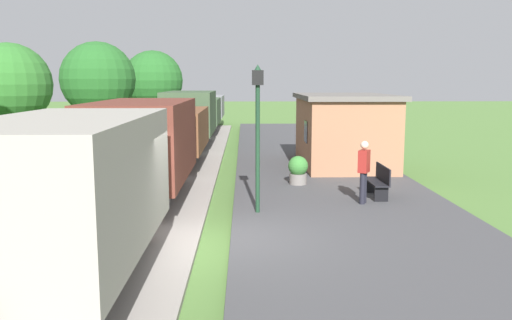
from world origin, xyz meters
The scene contains 14 objects.
ground_plane centered at (0.00, 0.00, 0.00)m, with size 160.00×160.00×0.00m, color #517A38.
platform_slab centered at (3.20, 0.00, 0.12)m, with size 6.00×60.00×0.25m, color #424244.
track_ballast centered at (-2.40, 0.00, 0.06)m, with size 3.80×60.00×0.12m, color gray.
rail_near centered at (-1.68, 0.00, 0.19)m, with size 0.07×60.00×0.14m, color slate.
rail_far centered at (-3.12, 0.00, 0.19)m, with size 0.07×60.00×0.14m, color slate.
freight_train centered at (-2.40, 13.22, 1.55)m, with size 2.50×39.20×2.72m.
station_hut centered at (4.40, 9.79, 1.65)m, with size 3.50×5.80×2.78m.
bench_near_hut centered at (4.35, 3.93, 0.72)m, with size 0.42×1.50×0.91m.
person_waiting centered at (3.72, 3.13, 1.18)m, with size 0.39×0.45×1.71m.
potted_planter centered at (2.23, 5.87, 0.72)m, with size 0.64×0.64×0.92m.
lamp_post_near centered at (0.83, 2.22, 2.80)m, with size 0.28×0.28×3.70m.
tree_trackside_far centered at (-9.96, 13.17, 3.38)m, with size 3.68×3.68×5.23m.
tree_field_left centered at (-7.74, 19.46, 3.63)m, with size 4.18×4.18×5.73m.
tree_field_distant centered at (-6.09, 28.00, 3.55)m, with size 4.30×4.30×5.71m.
Camera 1 is at (0.50, -10.88, 3.56)m, focal length 37.17 mm.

